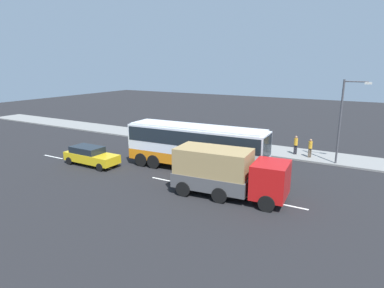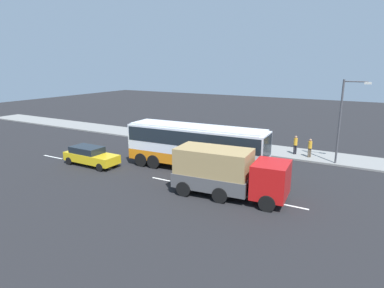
% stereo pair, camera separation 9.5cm
% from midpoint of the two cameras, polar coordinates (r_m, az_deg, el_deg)
% --- Properties ---
extents(ground_plane, '(120.00, 120.00, 0.00)m').
position_cam_midpoint_polar(ground_plane, '(25.44, 2.54, -4.96)').
color(ground_plane, black).
extents(sidewalk_curb, '(80.00, 4.00, 0.15)m').
position_cam_midpoint_polar(sidewalk_curb, '(33.08, 9.43, -0.58)').
color(sidewalk_curb, gray).
rests_on(sidewalk_curb, ground_plane).
extents(lane_centreline, '(33.22, 0.16, 0.01)m').
position_cam_midpoint_polar(lane_centreline, '(21.81, 5.28, -8.25)').
color(lane_centreline, white).
rests_on(lane_centreline, ground_plane).
extents(coach_bus, '(11.25, 3.10, 3.52)m').
position_cam_midpoint_polar(coach_bus, '(25.47, 0.57, 0.18)').
color(coach_bus, orange).
rests_on(coach_bus, ground_plane).
extents(cargo_truck, '(7.23, 3.18, 2.98)m').
position_cam_midpoint_polar(cargo_truck, '(20.69, 6.07, -4.77)').
color(cargo_truck, red).
rests_on(cargo_truck, ground_plane).
extents(car_yellow_taxi, '(4.80, 1.90, 1.52)m').
position_cam_midpoint_polar(car_yellow_taxi, '(28.32, -17.27, -1.92)').
color(car_yellow_taxi, gold).
rests_on(car_yellow_taxi, ground_plane).
extents(pedestrian_near_curb, '(0.32, 0.32, 1.65)m').
position_cam_midpoint_polar(pedestrian_near_curb, '(30.48, 19.65, -0.45)').
color(pedestrian_near_curb, brown).
rests_on(pedestrian_near_curb, sidewalk_curb).
extents(pedestrian_at_crossing, '(0.32, 0.32, 1.70)m').
position_cam_midpoint_polar(pedestrian_at_crossing, '(31.12, 17.38, 0.07)').
color(pedestrian_at_crossing, black).
rests_on(pedestrian_at_crossing, sidewalk_curb).
extents(street_lamp, '(2.01, 0.24, 6.81)m').
position_cam_midpoint_polar(street_lamp, '(28.93, 24.62, 4.45)').
color(street_lamp, '#47474C').
rests_on(street_lamp, sidewalk_curb).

